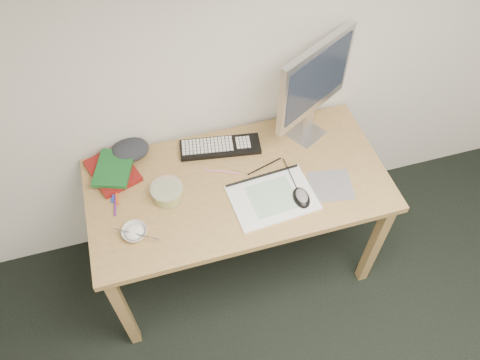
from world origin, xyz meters
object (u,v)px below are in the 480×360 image
object	(u,v)px
keyboard	(220,147)
monitor	(315,82)
sketchpad	(273,198)
desk	(238,193)
rice_bowl	(135,232)

from	to	relation	value
keyboard	monitor	size ratio (longest dim) A/B	0.72
keyboard	monitor	xyz separation A→B (m)	(0.44, -0.03, 0.33)
sketchpad	monitor	world-z (taller)	monitor
desk	rice_bowl	distance (m)	0.53
sketchpad	monitor	distance (m)	0.55
desk	monitor	xyz separation A→B (m)	(0.42, 0.20, 0.42)
monitor	rice_bowl	bearing A→B (deg)	171.01
sketchpad	keyboard	distance (m)	0.39
keyboard	rice_bowl	size ratio (longest dim) A/B	3.62
monitor	sketchpad	bearing A→B (deg)	-161.09
keyboard	monitor	world-z (taller)	monitor
desk	keyboard	world-z (taller)	keyboard
desk	sketchpad	xyz separation A→B (m)	(0.13, -0.13, 0.09)
monitor	rice_bowl	world-z (taller)	monitor
desk	keyboard	size ratio (longest dim) A/B	3.55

